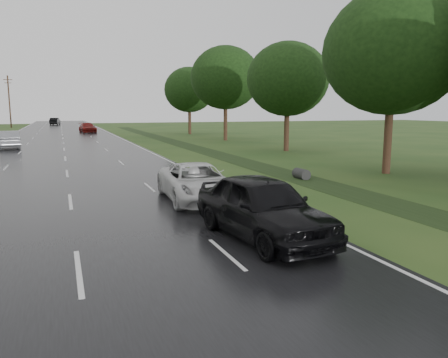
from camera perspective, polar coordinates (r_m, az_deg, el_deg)
ground at (r=10.41m, az=-18.43°, el=-11.65°), size 220.00×220.00×0.00m
road at (r=54.88m, az=-20.28°, el=4.80°), size 14.00×180.00×0.04m
edge_stripe_east at (r=55.32m, az=-13.25°, el=5.18°), size 0.12×180.00×0.01m
center_line at (r=54.88m, az=-20.28°, el=4.83°), size 0.12×180.00×0.01m
drainage_ditch at (r=30.99m, az=1.87°, el=2.49°), size 2.20×120.00×0.56m
utility_pole_distant at (r=95.20m, az=-26.24°, el=9.14°), size 1.60×0.26×10.00m
tree_east_b at (r=26.38m, az=21.20°, el=15.20°), size 7.60×7.60×10.11m
tree_east_c at (r=38.54m, az=8.32°, el=12.78°), size 7.00×7.00×9.29m
tree_east_d at (r=51.17m, az=0.19°, el=13.08°), size 8.00×8.00×10.76m
tree_east_f at (r=64.31m, az=-4.56°, el=11.54°), size 7.20×7.20×9.62m
white_pickup at (r=17.18m, az=-3.57°, el=-0.42°), size 2.65×5.34×1.45m
dark_sedan at (r=12.16m, az=5.07°, el=-3.65°), size 2.66×5.42×1.78m
silver_sedan at (r=44.85m, az=-26.27°, el=4.65°), size 2.32×5.08×1.61m
far_car_red at (r=70.93m, az=-17.39°, el=6.42°), size 2.66×5.35×1.49m
far_car_dark at (r=108.36m, az=-21.21°, el=7.04°), size 2.45×5.10×1.61m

